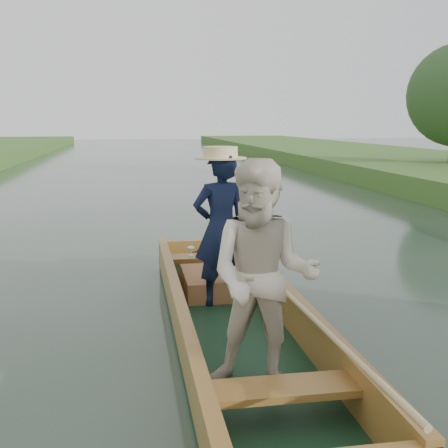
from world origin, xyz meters
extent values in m
plane|color=#283D30|center=(0.00, 0.00, 0.00)|extent=(120.00, 120.00, 0.00)
cube|color=#13321D|center=(0.00, 0.00, 0.04)|extent=(1.10, 5.00, 0.08)
cube|color=olive|center=(-0.51, 0.00, 0.24)|extent=(0.08, 5.00, 0.32)
cube|color=olive|center=(0.51, 0.00, 0.24)|extent=(0.08, 5.00, 0.32)
cube|color=olive|center=(0.00, 2.46, 0.24)|extent=(1.10, 0.08, 0.32)
cube|color=olive|center=(-0.51, 0.00, 0.42)|extent=(0.10, 5.00, 0.04)
cube|color=olive|center=(0.51, 0.00, 0.42)|extent=(0.10, 5.00, 0.04)
cube|color=olive|center=(0.00, 1.90, 0.30)|extent=(0.94, 0.30, 0.05)
cube|color=olive|center=(0.00, -1.60, 0.30)|extent=(0.94, 0.30, 0.05)
imported|color=#111836|center=(-0.01, 0.77, 0.87)|extent=(0.63, 0.47, 1.58)
cylinder|color=beige|center=(-0.01, 0.77, 1.62)|extent=(0.52, 0.52, 0.12)
imported|color=beige|center=(-0.02, -1.14, 0.89)|extent=(0.95, 0.85, 1.62)
cube|color=#A64635|center=(0.07, 1.18, 0.19)|extent=(0.85, 0.90, 0.22)
sphere|color=tan|center=(0.39, 1.08, 0.42)|extent=(0.23, 0.23, 0.23)
sphere|color=tan|center=(0.39, 1.06, 0.60)|extent=(0.17, 0.17, 0.17)
sphere|color=tan|center=(0.33, 1.06, 0.67)|extent=(0.06, 0.06, 0.06)
sphere|color=tan|center=(0.45, 1.06, 0.67)|extent=(0.06, 0.06, 0.06)
sphere|color=tan|center=(0.39, 1.00, 0.58)|extent=(0.07, 0.07, 0.07)
sphere|color=tan|center=(0.29, 1.05, 0.46)|extent=(0.08, 0.08, 0.08)
sphere|color=tan|center=(0.49, 1.05, 0.46)|extent=(0.08, 0.08, 0.08)
sphere|color=tan|center=(0.33, 1.04, 0.33)|extent=(0.09, 0.09, 0.09)
sphere|color=tan|center=(0.45, 1.04, 0.33)|extent=(0.09, 0.09, 0.09)
cylinder|color=silver|center=(-0.19, 1.90, 0.33)|extent=(0.07, 0.07, 0.01)
cylinder|color=silver|center=(-0.19, 1.90, 0.37)|extent=(0.01, 0.01, 0.08)
ellipsoid|color=silver|center=(-0.19, 1.90, 0.43)|extent=(0.09, 0.09, 0.05)
cylinder|color=tan|center=(0.43, -0.25, 0.46)|extent=(0.04, 4.61, 0.21)
camera|label=1|loc=(-0.90, -4.75, 1.94)|focal=45.00mm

